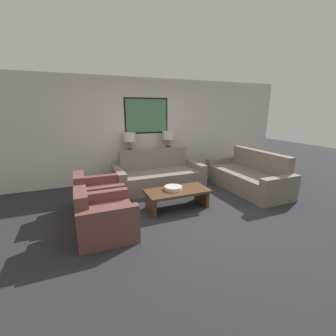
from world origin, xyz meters
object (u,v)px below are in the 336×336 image
couch_by_back_wall (159,176)px  armchair_near_camera (104,218)px  coffee_table (177,194)px  decorative_bowl (173,188)px  table_lamp_left (129,140)px  table_lamp_right (168,138)px  console_table (150,167)px  armchair_near_back_wall (98,197)px  couch_by_side (248,177)px

couch_by_back_wall → armchair_near_camera: (-1.51, -1.72, -0.02)m
coffee_table → armchair_near_camera: bearing=-161.9°
decorative_bowl → coffee_table: bearing=-34.8°
armchair_near_camera → table_lamp_left: bearing=67.7°
table_lamp_right → table_lamp_left: bearing=180.0°
console_table → armchair_near_back_wall: (-1.51, -1.45, -0.09)m
table_lamp_left → armchair_near_camera: size_ratio=0.66×
console_table → table_lamp_left: (-0.53, 0.00, 0.76)m
couch_by_back_wall → couch_by_side: (1.96, -0.89, 0.00)m
console_table → armchair_near_camera: size_ratio=1.77×
console_table → armchair_near_camera: 2.83m
couch_by_back_wall → decorative_bowl: size_ratio=6.27×
decorative_bowl → armchair_near_camera: 1.47m
console_table → armchair_near_back_wall: armchair_near_back_wall is taller
table_lamp_left → armchair_near_camera: table_lamp_left is taller
decorative_bowl → armchair_near_back_wall: (-1.37, 0.42, -0.13)m
table_lamp_right → armchair_near_camera: 3.26m
console_table → table_lamp_right: table_lamp_right is taller
table_lamp_right → console_table: bearing=180.0°
console_table → table_lamp_left: 0.93m
couch_by_back_wall → decorative_bowl: 1.21m
table_lamp_right → coffee_table: bearing=-107.4°
coffee_table → armchair_near_back_wall: armchair_near_back_wall is taller
table_lamp_left → coffee_table: size_ratio=0.46×
table_lamp_left → couch_by_back_wall: table_lamp_left is taller
table_lamp_right → coffee_table: size_ratio=0.46×
table_lamp_left → couch_by_side: bearing=-32.2°
coffee_table → couch_by_side: bearing=9.9°
couch_by_side → armchair_near_back_wall: (-3.47, 0.11, -0.02)m
table_lamp_left → table_lamp_right: bearing=0.0°
table_lamp_right → decorative_bowl: table_lamp_right is taller
decorative_bowl → table_lamp_left: bearing=101.7°
console_table → armchair_near_back_wall: 2.10m
table_lamp_left → table_lamp_right: size_ratio=1.00×
table_lamp_left → coffee_table: table_lamp_left is taller
console_table → table_lamp_right: bearing=0.0°
table_lamp_left → armchair_near_camera: (-0.98, -2.39, -0.85)m
couch_by_back_wall → couch_by_side: same height
couch_by_side → armchair_near_back_wall: size_ratio=2.48×
couch_by_side → armchair_near_camera: 3.57m
table_lamp_right → couch_by_back_wall: (-0.53, -0.67, -0.83)m
coffee_table → armchair_near_camera: size_ratio=1.43×
table_lamp_left → table_lamp_right: 1.06m
couch_by_side → coffee_table: size_ratio=1.74×
couch_by_back_wall → table_lamp_right: bearing=51.8°
table_lamp_left → couch_by_side: table_lamp_left is taller
decorative_bowl → armchair_near_camera: (-1.37, -0.52, -0.13)m
console_table → coffee_table: (-0.07, -1.92, -0.09)m
decorative_bowl → armchair_near_camera: size_ratio=0.40×
armchair_near_back_wall → armchair_near_camera: 0.94m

